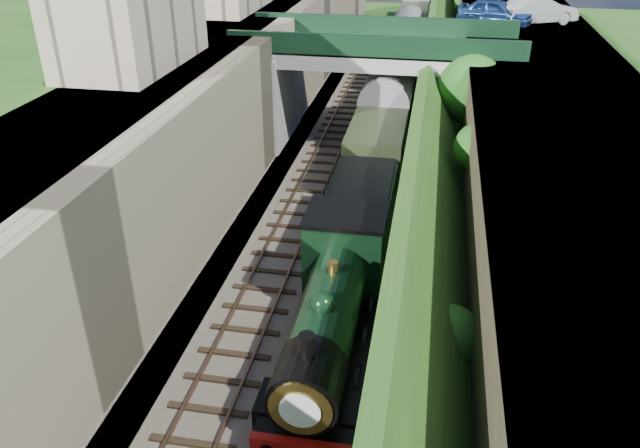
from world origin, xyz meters
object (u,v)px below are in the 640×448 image
(tree, at_px, (474,92))
(tender, at_px, (360,216))
(car_silver, at_px, (538,11))
(car_blue, at_px, (495,12))
(locomotive, at_px, (332,312))
(road_bridge, at_px, (384,81))

(tree, relative_size, tender, 1.10)
(car_silver, bearing_deg, tree, 130.37)
(tree, distance_m, car_blue, 10.55)
(tree, bearing_deg, tender, -116.80)
(locomotive, bearing_deg, car_blue, 77.16)
(car_blue, xyz_separation_m, car_silver, (2.74, 0.71, 0.03))
(road_bridge, xyz_separation_m, locomotive, (0.26, -19.99, -2.18))
(car_silver, relative_size, locomotive, 0.50)
(tree, xyz_separation_m, locomotive, (-4.71, -16.69, -2.75))
(locomotive, bearing_deg, car_silver, 72.19)
(tender, bearing_deg, locomotive, -90.00)
(road_bridge, relative_size, tree, 2.42)
(car_blue, xyz_separation_m, tender, (-6.12, -19.51, -5.44))
(car_blue, relative_size, tender, 0.79)
(locomotive, xyz_separation_m, tender, (-0.00, 7.36, -0.27))
(car_silver, bearing_deg, tender, 127.56)
(car_silver, distance_m, locomotive, 29.43)
(road_bridge, xyz_separation_m, car_silver, (9.12, 7.59, 3.02))
(tree, xyz_separation_m, car_blue, (1.41, 10.18, 2.41))
(car_blue, bearing_deg, locomotive, -175.93)
(tender, bearing_deg, car_blue, 72.57)
(road_bridge, distance_m, tree, 5.99)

